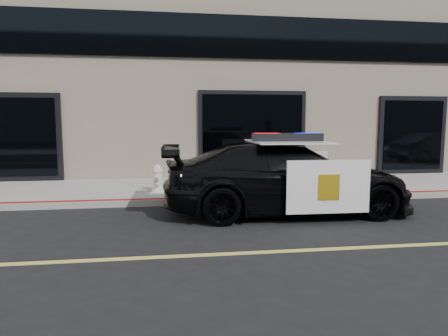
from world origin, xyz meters
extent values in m
plane|color=black|center=(0.00, 0.00, 0.00)|extent=(120.00, 120.00, 0.00)
cube|color=gray|center=(0.00, 5.25, 0.07)|extent=(60.00, 3.50, 0.15)
cube|color=#756856|center=(0.00, 10.50, 6.00)|extent=(60.00, 7.00, 12.00)
imported|color=black|center=(-1.24, 2.43, 0.74)|extent=(2.33, 5.22, 1.49)
cube|color=white|center=(-0.77, 1.35, 0.72)|extent=(1.59, 0.07, 0.99)
cube|color=white|center=(-0.72, 3.48, 0.72)|extent=(1.59, 0.07, 0.99)
cube|color=white|center=(-1.24, 2.43, 1.50)|extent=(1.53, 1.82, 0.02)
cube|color=gold|center=(-0.77, 1.32, 0.72)|extent=(0.40, 0.02, 0.47)
cube|color=black|center=(-1.24, 2.43, 1.59)|extent=(1.43, 0.41, 0.17)
cube|color=red|center=(-1.68, 2.44, 1.60)|extent=(0.50, 0.33, 0.16)
cube|color=#0C19CC|center=(-0.81, 2.42, 1.60)|extent=(0.50, 0.33, 0.16)
cylinder|color=white|center=(-3.94, 4.52, 0.19)|extent=(0.32, 0.32, 0.07)
cylinder|color=white|center=(-3.94, 4.52, 0.44)|extent=(0.23, 0.23, 0.44)
cylinder|color=white|center=(-3.94, 4.52, 0.68)|extent=(0.27, 0.27, 0.05)
sphere|color=white|center=(-3.94, 4.52, 0.73)|extent=(0.20, 0.20, 0.20)
cylinder|color=white|center=(-3.94, 4.52, 0.82)|extent=(0.06, 0.06, 0.06)
cylinder|color=white|center=(-3.94, 4.67, 0.50)|extent=(0.11, 0.11, 0.11)
cylinder|color=white|center=(-3.94, 4.37, 0.50)|extent=(0.11, 0.11, 0.11)
cylinder|color=white|center=(-3.94, 4.35, 0.44)|extent=(0.15, 0.12, 0.15)
camera|label=1|loc=(-3.70, -5.54, 1.92)|focal=32.00mm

